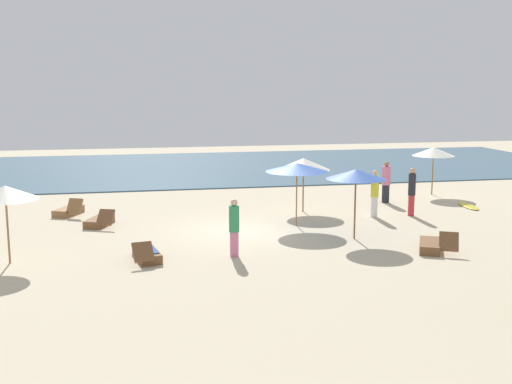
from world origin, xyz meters
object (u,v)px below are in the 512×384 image
at_px(person_2, 412,191).
at_px(person_3, 375,193).
at_px(umbrella_0, 434,152).
at_px(lounger_5, 431,245).
at_px(person_0, 234,227).
at_px(umbrella_3, 356,174).
at_px(lounger_4, 69,211).
at_px(lounger_1, 100,221).
at_px(surfboard, 468,206).
at_px(umbrella_2, 5,193).
at_px(umbrella_1, 297,167).
at_px(lounger_3, 147,254).
at_px(umbrella_4, 303,164).
at_px(person_1, 386,182).

height_order(person_2, person_3, person_2).
distance_m(umbrella_0, lounger_5, 10.61).
bearing_deg(person_3, person_0, -144.02).
relative_size(umbrella_3, lounger_4, 1.35).
relative_size(lounger_1, person_0, 1.02).
height_order(person_0, person_3, person_3).
bearing_deg(lounger_4, surfboard, -5.45).
relative_size(umbrella_0, lounger_4, 1.28).
bearing_deg(umbrella_2, umbrella_1, 18.35).
distance_m(umbrella_3, lounger_5, 3.34).
relative_size(lounger_3, person_2, 0.94).
bearing_deg(umbrella_1, lounger_4, 156.44).
bearing_deg(lounger_4, person_3, -13.25).
bearing_deg(person_0, lounger_4, 126.49).
distance_m(umbrella_1, umbrella_4, 2.66).
distance_m(umbrella_0, person_3, 6.27).
distance_m(umbrella_1, umbrella_3, 2.70).
xyz_separation_m(lounger_4, surfboard, (16.38, -1.56, -0.14)).
distance_m(umbrella_4, person_2, 4.38).
bearing_deg(surfboard, lounger_1, -177.56).
distance_m(umbrella_1, lounger_5, 5.69).
height_order(umbrella_1, person_0, umbrella_1).
bearing_deg(lounger_5, surfboard, 52.51).
bearing_deg(person_1, surfboard, -26.81).
height_order(lounger_5, surfboard, lounger_5).
relative_size(lounger_4, surfboard, 0.92).
bearing_deg(surfboard, person_3, -165.78).
distance_m(umbrella_2, lounger_5, 12.81).
height_order(umbrella_4, person_2, umbrella_4).
distance_m(person_2, person_3, 1.51).
bearing_deg(person_1, lounger_1, -169.67).
xyz_separation_m(lounger_5, person_0, (-6.12, 0.58, 0.73)).
bearing_deg(lounger_1, person_0, -50.98).
bearing_deg(person_3, lounger_5, -91.76).
bearing_deg(person_3, umbrella_3, -121.77).
height_order(umbrella_1, lounger_4, umbrella_1).
bearing_deg(umbrella_0, umbrella_2, -154.67).
relative_size(umbrella_2, person_1, 1.26).
xyz_separation_m(umbrella_4, lounger_3, (-6.45, -6.04, -1.76)).
bearing_deg(umbrella_3, person_2, 41.81).
bearing_deg(lounger_1, person_1, 10.33).
bearing_deg(person_0, umbrella_1, 51.64).
height_order(umbrella_3, person_0, umbrella_3).
xyz_separation_m(umbrella_3, person_0, (-4.30, -1.37, -1.28)).
xyz_separation_m(umbrella_3, lounger_3, (-6.90, -1.26, -2.01)).
bearing_deg(umbrella_2, lounger_3, -6.55).
xyz_separation_m(person_2, person_3, (-1.51, 0.07, -0.04)).
bearing_deg(person_2, person_0, -150.05).
distance_m(lounger_5, person_1, 8.11).
bearing_deg(lounger_3, umbrella_0, 32.79).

